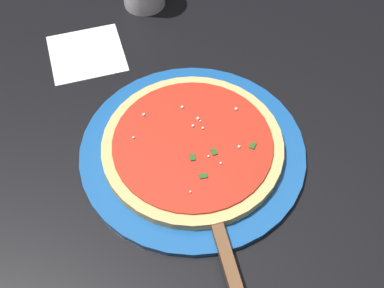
{
  "coord_description": "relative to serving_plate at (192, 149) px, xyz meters",
  "views": [
    {
      "loc": [
        0.05,
        -0.48,
        1.41
      ],
      "look_at": [
        0.05,
        0.0,
        0.74
      ],
      "focal_mm": 47.67,
      "sensor_mm": 36.0,
      "label": 1
    }
  ],
  "objects": [
    {
      "name": "restaurant_table",
      "position": [
        -0.05,
        -0.0,
        -0.13
      ],
      "size": [
        0.97,
        0.94,
        0.72
      ],
      "color": "black",
      "rests_on": "ground_plane"
    },
    {
      "name": "serving_plate",
      "position": [
        0.0,
        0.0,
        0.0
      ],
      "size": [
        0.37,
        0.37,
        0.01
      ],
      "primitive_type": "cylinder",
      "color": "#195199",
      "rests_on": "restaurant_table"
    },
    {
      "name": "pizza",
      "position": [
        0.0,
        0.0,
        0.01
      ],
      "size": [
        0.29,
        0.29,
        0.02
      ],
      "color": "#DBB26B",
      "rests_on": "serving_plate"
    },
    {
      "name": "pizza_server",
      "position": [
        0.04,
        -0.17,
        0.01
      ],
      "size": [
        0.09,
        0.22,
        0.01
      ],
      "color": "silver",
      "rests_on": "serving_plate"
    },
    {
      "name": "napkin_folded_right",
      "position": [
        -0.2,
        0.23,
        -0.0
      ],
      "size": [
        0.17,
        0.17,
        0.0
      ],
      "primitive_type": "cube",
      "rotation": [
        0.0,
        0.0,
        0.29
      ],
      "color": "white",
      "rests_on": "restaurant_table"
    }
  ]
}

